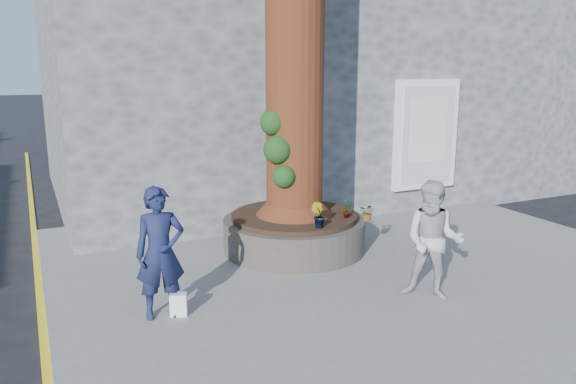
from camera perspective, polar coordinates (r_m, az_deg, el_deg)
name	(u,v)px	position (r m, az deg, el deg)	size (l,w,h in m)	color
ground	(306,312)	(7.30, 1.83, -12.12)	(120.00, 120.00, 0.00)	black
pavement	(363,266)	(8.78, 7.66, -7.41)	(9.00, 8.00, 0.12)	slate
yellow_line	(43,326)	(7.55, -23.66, -12.37)	(0.10, 30.00, 0.01)	yellow
stone_shop	(265,61)	(14.21, -2.35, 13.12)	(10.30, 8.30, 6.30)	#525558
neighbour_shop	(505,67)	(18.82, 21.22, 11.72)	(6.00, 8.00, 6.00)	#525558
planter	(294,232)	(9.17, 0.63, -4.10)	(2.30, 2.30, 0.60)	black
man	(160,253)	(6.80, -12.86, -6.06)	(0.58, 0.38, 1.59)	#161C3E
woman	(433,241)	(7.39, 14.55, -4.81)	(0.75, 0.59, 1.55)	#BBB8B3
shopping_bag	(179,305)	(7.00, -11.06, -11.17)	(0.20, 0.12, 0.28)	white
plant_a	(346,208)	(8.85, 5.96, -1.58)	(0.18, 0.12, 0.33)	gray
plant_b	(318,215)	(8.29, 3.07, -2.38)	(0.21, 0.20, 0.38)	gray
plant_c	(294,192)	(9.96, 0.60, 0.00)	(0.17, 0.17, 0.30)	gray
plant_d	(368,212)	(8.74, 8.11, -2.03)	(0.25, 0.22, 0.28)	gray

